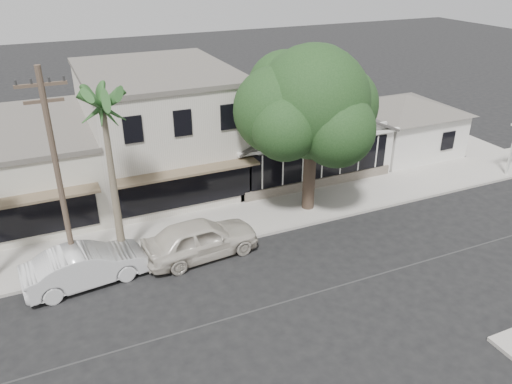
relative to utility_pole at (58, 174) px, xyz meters
name	(u,v)px	position (x,y,z in m)	size (l,w,h in m)	color
ground	(320,292)	(9.00, -5.20, -4.79)	(140.00, 140.00, 0.00)	black
sidewalk_north	(96,252)	(1.00, 1.55, -4.71)	(90.00, 3.50, 0.15)	#9E9991
corner_shop	(290,126)	(14.00, 7.27, -2.17)	(10.40, 8.60, 5.10)	white
side_cottage	(402,130)	(22.20, 6.30, -3.29)	(6.00, 6.00, 3.00)	white
row_building_near	(160,129)	(6.00, 8.30, -1.54)	(8.00, 10.00, 6.50)	beige
utility_pole	(58,174)	(0.00, 0.00, 0.00)	(1.80, 0.24, 9.00)	brown
car_0	(200,238)	(5.39, -0.63, -3.89)	(2.13, 5.28, 1.80)	beige
car_1	(86,266)	(0.39, -0.64, -3.96)	(1.76, 5.04, 1.66)	silver
shade_tree	(309,104)	(11.99, 1.57, 0.97)	(7.89, 7.13, 8.75)	#4C3B2E
palm_east	(102,105)	(2.06, 0.40, 2.43)	(2.81, 2.81, 8.42)	#726651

